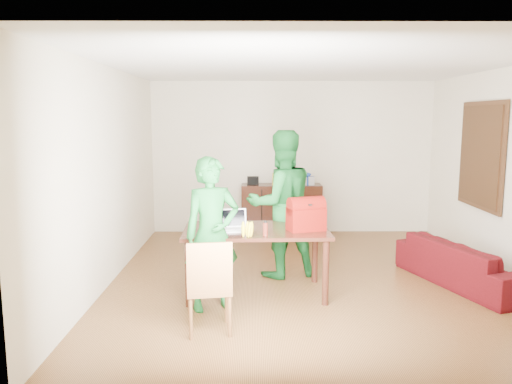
{
  "coord_description": "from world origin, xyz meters",
  "views": [
    {
      "loc": [
        -0.7,
        -6.17,
        2.07
      ],
      "look_at": [
        -0.66,
        -0.29,
        1.19
      ],
      "focal_mm": 35.0,
      "sensor_mm": 36.0,
      "label": 1
    }
  ],
  "objects_px": {
    "person_near": "(212,234)",
    "red_bag": "(306,217)",
    "laptop": "(234,227)",
    "person_far": "(281,204)",
    "bottle": "(265,228)",
    "chair": "(209,305)",
    "table": "(256,237)",
    "sofa": "(465,263)"
  },
  "relations": [
    {
      "from": "person_near",
      "to": "red_bag",
      "type": "distance_m",
      "value": 1.12
    },
    {
      "from": "laptop",
      "to": "person_near",
      "type": "bearing_deg",
      "value": -128.2
    },
    {
      "from": "person_far",
      "to": "bottle",
      "type": "xyz_separation_m",
      "value": [
        -0.23,
        -1.04,
        -0.09
      ]
    },
    {
      "from": "chair",
      "to": "person_far",
      "type": "distance_m",
      "value": 2.05
    },
    {
      "from": "laptop",
      "to": "bottle",
      "type": "xyz_separation_m",
      "value": [
        0.36,
        -0.25,
        0.04
      ]
    },
    {
      "from": "table",
      "to": "red_bag",
      "type": "xyz_separation_m",
      "value": [
        0.57,
        -0.07,
        0.25
      ]
    },
    {
      "from": "chair",
      "to": "person_far",
      "type": "height_order",
      "value": "person_far"
    },
    {
      "from": "chair",
      "to": "laptop",
      "type": "height_order",
      "value": "laptop"
    },
    {
      "from": "bottle",
      "to": "red_bag",
      "type": "bearing_deg",
      "value": 30.04
    },
    {
      "from": "person_far",
      "to": "sofa",
      "type": "bearing_deg",
      "value": 152.26
    },
    {
      "from": "sofa",
      "to": "chair",
      "type": "bearing_deg",
      "value": 94.97
    },
    {
      "from": "chair",
      "to": "sofa",
      "type": "height_order",
      "value": "chair"
    },
    {
      "from": "chair",
      "to": "person_far",
      "type": "relative_size",
      "value": 0.49
    },
    {
      "from": "person_near",
      "to": "laptop",
      "type": "distance_m",
      "value": 0.42
    },
    {
      "from": "chair",
      "to": "person_far",
      "type": "xyz_separation_m",
      "value": [
        0.8,
        1.76,
        0.68
      ]
    },
    {
      "from": "person_near",
      "to": "person_far",
      "type": "distance_m",
      "value": 1.42
    },
    {
      "from": "person_far",
      "to": "bottle",
      "type": "height_order",
      "value": "person_far"
    },
    {
      "from": "chair",
      "to": "laptop",
      "type": "distance_m",
      "value": 1.14
    },
    {
      "from": "bottle",
      "to": "red_bag",
      "type": "height_order",
      "value": "red_bag"
    },
    {
      "from": "chair",
      "to": "sofa",
      "type": "relative_size",
      "value": 0.5
    },
    {
      "from": "person_near",
      "to": "sofa",
      "type": "distance_m",
      "value": 3.24
    },
    {
      "from": "person_near",
      "to": "bottle",
      "type": "xyz_separation_m",
      "value": [
        0.57,
        0.12,
        0.04
      ]
    },
    {
      "from": "laptop",
      "to": "bottle",
      "type": "distance_m",
      "value": 0.44
    },
    {
      "from": "chair",
      "to": "red_bag",
      "type": "xyz_separation_m",
      "value": [
        1.03,
        1.0,
        0.66
      ]
    },
    {
      "from": "table",
      "to": "chair",
      "type": "relative_size",
      "value": 1.82
    },
    {
      "from": "bottle",
      "to": "laptop",
      "type": "bearing_deg",
      "value": 145.41
    },
    {
      "from": "table",
      "to": "laptop",
      "type": "height_order",
      "value": "laptop"
    },
    {
      "from": "table",
      "to": "person_near",
      "type": "relative_size",
      "value": 1.02
    },
    {
      "from": "table",
      "to": "sofa",
      "type": "xyz_separation_m",
      "value": [
        2.61,
        0.32,
        -0.41
      ]
    },
    {
      "from": "person_near",
      "to": "chair",
      "type": "bearing_deg",
      "value": -110.06
    },
    {
      "from": "red_bag",
      "to": "person_near",
      "type": "bearing_deg",
      "value": -176.29
    },
    {
      "from": "bottle",
      "to": "sofa",
      "type": "relative_size",
      "value": 0.09
    },
    {
      "from": "chair",
      "to": "laptop",
      "type": "bearing_deg",
      "value": 70.02
    },
    {
      "from": "chair",
      "to": "person_far",
      "type": "bearing_deg",
      "value": 57.46
    },
    {
      "from": "bottle",
      "to": "chair",
      "type": "bearing_deg",
      "value": -127.81
    },
    {
      "from": "person_near",
      "to": "red_bag",
      "type": "relative_size",
      "value": 4.03
    },
    {
      "from": "sofa",
      "to": "table",
      "type": "bearing_deg",
      "value": 77.77
    },
    {
      "from": "chair",
      "to": "red_bag",
      "type": "height_order",
      "value": "red_bag"
    },
    {
      "from": "chair",
      "to": "laptop",
      "type": "xyz_separation_m",
      "value": [
        0.2,
        0.97,
        0.56
      ]
    },
    {
      "from": "person_far",
      "to": "sofa",
      "type": "xyz_separation_m",
      "value": [
        2.28,
        -0.38,
        -0.68
      ]
    },
    {
      "from": "chair",
      "to": "table",
      "type": "bearing_deg",
      "value": 58.29
    },
    {
      "from": "red_bag",
      "to": "bottle",
      "type": "bearing_deg",
      "value": -166.7
    }
  ]
}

